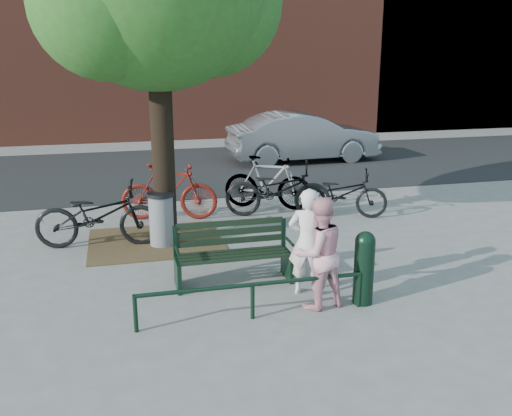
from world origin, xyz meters
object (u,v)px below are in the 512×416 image
object	(u,v)px
person_left	(308,242)
litter_bin	(161,219)
person_right	(319,253)
bollard	(364,265)
park_bench	(233,252)
parked_car	(303,137)
bicycle_c	(278,190)

from	to	relation	value
person_left	litter_bin	bearing A→B (deg)	-26.99
person_right	bollard	distance (m)	0.69
park_bench	person_left	distance (m)	1.21
bollard	parked_car	bearing A→B (deg)	76.18
person_right	person_left	bearing A→B (deg)	-100.84
person_right	bicycle_c	size ratio (longest dim) A/B	0.71
park_bench	parked_car	bearing A→B (deg)	65.27
bollard	person_right	bearing A→B (deg)	175.47
bollard	bicycle_c	distance (m)	4.33
park_bench	person_left	xyz separation A→B (m)	(0.95, -0.69, 0.30)
person_right	litter_bin	xyz separation A→B (m)	(-1.85, 3.05, -0.28)
litter_bin	person_left	bearing A→B (deg)	-54.76
bollard	litter_bin	xyz separation A→B (m)	(-2.50, 3.10, -0.06)
person_left	bicycle_c	distance (m)	3.90
bollard	bicycle_c	xyz separation A→B (m)	(0.01, 4.33, 0.02)
bollard	parked_car	xyz separation A→B (m)	(2.46, 9.99, 0.21)
park_bench	litter_bin	world-z (taller)	litter_bin
park_bench	person_left	world-z (taller)	person_left
park_bench	bicycle_c	size ratio (longest dim) A/B	0.79
person_right	parked_car	xyz separation A→B (m)	(3.11, 9.94, -0.01)
park_bench	litter_bin	distance (m)	2.12
person_left	litter_bin	xyz separation A→B (m)	(-1.85, 2.61, -0.29)
person_left	litter_bin	distance (m)	3.21
park_bench	bollard	distance (m)	1.99
bicycle_c	bollard	bearing A→B (deg)	-162.08
bicycle_c	parked_car	distance (m)	6.17
park_bench	litter_bin	bearing A→B (deg)	115.03
person_left	person_right	bearing A→B (deg)	117.77
person_left	litter_bin	size ratio (longest dim) A/B	1.60
person_right	litter_bin	distance (m)	3.58
park_bench	bollard	size ratio (longest dim) A/B	1.67
person_right	parked_car	world-z (taller)	person_right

